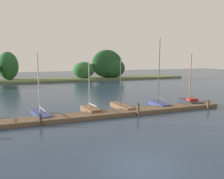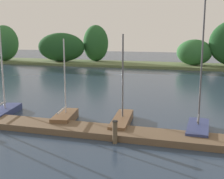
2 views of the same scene
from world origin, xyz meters
The scene contains 7 objects.
dock_pier centered at (0.00, 9.60, 0.17)m, with size 27.93×1.80×0.35m.
far_shore centered at (-3.34, 43.31, 2.69)m, with size 67.05×8.87×7.39m.
sailboat_2 centered at (-4.32, 11.46, 0.31)m, with size 1.80×4.09×5.77m.
sailboat_3 centered at (0.29, 11.18, 0.32)m, with size 1.48×3.07×5.08m.
sailboat_4 centered at (3.78, 11.62, 0.30)m, with size 1.34×4.25×5.35m.
sailboat_5 centered at (8.15, 11.31, 0.36)m, with size 1.20×3.35×7.46m.
mooring_piling_2 centered at (4.21, 8.55, 0.59)m, with size 0.28×0.28×1.17m.
Camera 2 is at (8.07, -5.04, 5.43)m, focal length 47.90 mm.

